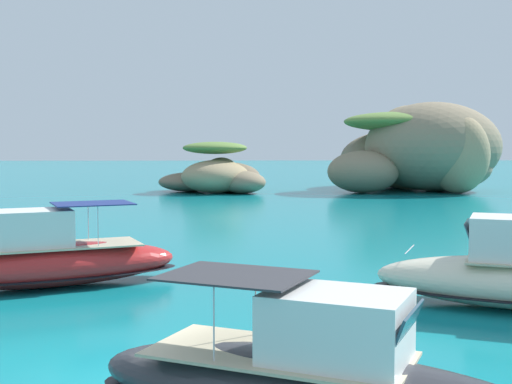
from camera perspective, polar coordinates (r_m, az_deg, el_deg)
name	(u,v)px	position (r m, az deg, el deg)	size (l,w,h in m)	color
ground_plane	(130,377)	(16.36, -10.51, -14.98)	(400.00, 400.00, 0.00)	#0F7F89
islet_large	(419,152)	(80.09, 13.46, 3.25)	(24.30, 24.75, 9.98)	#84755B
islet_small	(218,175)	(75.05, -3.17, 1.42)	(13.69, 13.49, 5.52)	#9E8966
motorboat_red	(47,261)	(26.63, -17.09, -5.50)	(10.20, 6.33, 3.07)	red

